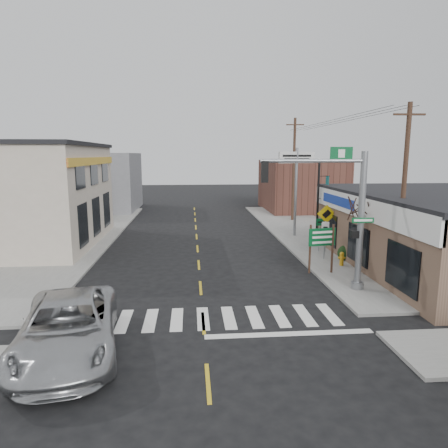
{
  "coord_description": "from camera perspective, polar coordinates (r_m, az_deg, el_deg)",
  "views": [
    {
      "loc": [
        -0.4,
        -14.12,
        6.23
      ],
      "look_at": [
        1.24,
        5.48,
        2.8
      ],
      "focal_mm": 32.0,
      "sensor_mm": 36.0,
      "label": 1
    }
  ],
  "objects": [
    {
      "name": "bldg_distant_right",
      "position": [
        45.96,
        10.93,
        5.43
      ],
      "size": [
        8.0,
        10.0,
        5.6
      ],
      "primitive_type": "cube",
      "color": "#543026",
      "rests_on": "ground"
    },
    {
      "name": "lamp_post",
      "position": [
        27.82,
        13.42,
        4.04
      ],
      "size": [
        0.76,
        0.6,
        5.86
      ],
      "rotation": [
        0.0,
        0.0,
        0.08
      ],
      "color": "black",
      "rests_on": "sidewalk_right"
    },
    {
      "name": "sidewalk_right",
      "position": [
        29.36,
        14.02,
        -2.53
      ],
      "size": [
        6.0,
        38.0,
        0.13
      ],
      "primitive_type": "cube",
      "color": "slate",
      "rests_on": "ground"
    },
    {
      "name": "dance_center_sign",
      "position": [
        30.45,
        10.3,
        7.64
      ],
      "size": [
        3.11,
        0.19,
        6.6
      ],
      "rotation": [
        0.0,
        0.0,
        0.35
      ],
      "color": "gray",
      "rests_on": "sidewalk_right"
    },
    {
      "name": "ped_crossing_sign",
      "position": [
        25.91,
        14.41,
        0.56
      ],
      "size": [
        1.17,
        0.08,
        3.01
      ],
      "rotation": [
        0.0,
        0.0,
        -0.21
      ],
      "color": "gray",
      "rests_on": "sidewalk_right"
    },
    {
      "name": "bare_tree",
      "position": [
        21.32,
        19.03,
        2.91
      ],
      "size": [
        2.36,
        2.36,
        4.71
      ],
      "rotation": [
        0.0,
        0.0,
        0.41
      ],
      "color": "black",
      "rests_on": "sidewalk_right"
    },
    {
      "name": "ground",
      "position": [
        15.44,
        -2.98,
        -13.91
      ],
      "size": [
        140.0,
        140.0,
        0.0
      ],
      "primitive_type": "plane",
      "color": "black",
      "rests_on": "ground"
    },
    {
      "name": "guide_sign",
      "position": [
        21.17,
        13.79,
        -2.47
      ],
      "size": [
        1.47,
        0.13,
        2.56
      ],
      "rotation": [
        0.0,
        0.0,
        0.15
      ],
      "color": "#432C1F",
      "rests_on": "sidewalk_right"
    },
    {
      "name": "bldg_distant_left",
      "position": [
        47.42,
        -17.78,
        5.76
      ],
      "size": [
        9.0,
        10.0,
        6.4
      ],
      "primitive_type": "cube",
      "color": "slate",
      "rests_on": "ground"
    },
    {
      "name": "crosswalk",
      "position": [
        15.81,
        -3.02,
        -13.31
      ],
      "size": [
        11.0,
        2.2,
        0.01
      ],
      "primitive_type": "cube",
      "color": "silver",
      "rests_on": "ground"
    },
    {
      "name": "left_building",
      "position": [
        30.95,
        -28.84,
        3.42
      ],
      "size": [
        12.0,
        12.0,
        6.8
      ],
      "primitive_type": "cube",
      "color": "#BCAF9D",
      "rests_on": "ground"
    },
    {
      "name": "traffic_signal_pole",
      "position": [
        18.54,
        16.91,
        2.42
      ],
      "size": [
        5.08,
        0.39,
        6.43
      ],
      "rotation": [
        0.0,
        0.0,
        -0.03
      ],
      "color": "gray",
      "rests_on": "sidewalk_right"
    },
    {
      "name": "fire_hydrant",
      "position": [
        23.21,
        16.47,
        -4.69
      ],
      "size": [
        0.24,
        0.24,
        0.77
      ],
      "rotation": [
        0.0,
        0.0,
        -0.21
      ],
      "color": "orange",
      "rests_on": "sidewalk_right"
    },
    {
      "name": "sidewalk_left",
      "position": [
        29.11,
        -21.88,
        -3.06
      ],
      "size": [
        6.0,
        38.0,
        0.13
      ],
      "primitive_type": "cube",
      "color": "slate",
      "rests_on": "ground"
    },
    {
      "name": "shrub_back",
      "position": [
        24.59,
        17.01,
        -4.03
      ],
      "size": [
        0.98,
        0.98,
        0.74
      ],
      "primitive_type": "ellipsoid",
      "color": "black",
      "rests_on": "sidewalk_right"
    },
    {
      "name": "suv",
      "position": [
        13.86,
        -21.35,
        -13.54
      ],
      "size": [
        3.94,
        6.7,
        1.75
      ],
      "primitive_type": "imported",
      "rotation": [
        0.0,
        0.0,
        0.17
      ],
      "color": "#A7A9AC",
      "rests_on": "ground"
    },
    {
      "name": "utility_pole_near",
      "position": [
        20.46,
        24.25,
        4.05
      ],
      "size": [
        1.47,
        0.22,
        8.44
      ],
      "rotation": [
        0.0,
        0.0,
        -0.05
      ],
      "color": "#442A20",
      "rests_on": "sidewalk_right"
    },
    {
      "name": "shrub_front",
      "position": [
        21.87,
        25.78,
        -5.95
      ],
      "size": [
        1.33,
        1.33,
        1.0
      ],
      "primitive_type": "ellipsoid",
      "color": "#18361A",
      "rests_on": "sidewalk_right"
    },
    {
      "name": "utility_pole_far",
      "position": [
        37.9,
        9.93,
        7.81
      ],
      "size": [
        1.63,
        0.25,
        9.4
      ],
      "rotation": [
        0.0,
        0.0,
        -0.12
      ],
      "color": "#3D2C19",
      "rests_on": "sidewalk_right"
    },
    {
      "name": "center_line",
      "position": [
        22.99,
        -3.63,
        -5.84
      ],
      "size": [
        0.12,
        56.0,
        0.01
      ],
      "primitive_type": "cube",
      "color": "gold",
      "rests_on": "ground"
    }
  ]
}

